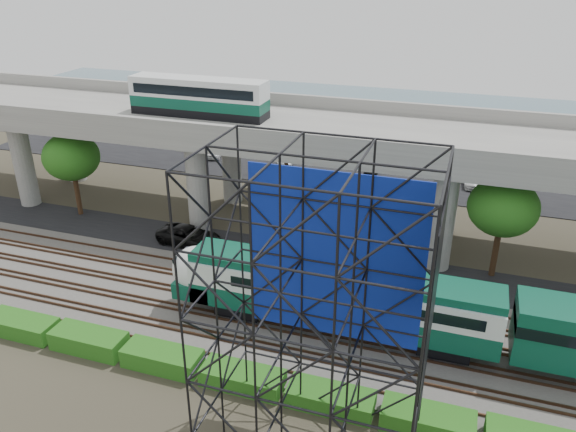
% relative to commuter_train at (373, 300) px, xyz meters
% --- Properties ---
extents(ground, '(140.00, 140.00, 0.00)m').
position_rel_commuter_train_xyz_m(ground, '(-6.93, -2.00, -2.88)').
color(ground, '#474233').
rests_on(ground, ground).
extents(ballast_bed, '(90.00, 12.00, 0.20)m').
position_rel_commuter_train_xyz_m(ballast_bed, '(-6.93, 0.00, -2.78)').
color(ballast_bed, slate).
rests_on(ballast_bed, ground).
extents(service_road, '(90.00, 5.00, 0.08)m').
position_rel_commuter_train_xyz_m(service_road, '(-6.93, 8.50, -2.84)').
color(service_road, black).
rests_on(service_road, ground).
extents(parking_lot, '(90.00, 18.00, 0.08)m').
position_rel_commuter_train_xyz_m(parking_lot, '(-6.93, 32.00, -2.84)').
color(parking_lot, black).
rests_on(parking_lot, ground).
extents(harbor_water, '(140.00, 40.00, 0.03)m').
position_rel_commuter_train_xyz_m(harbor_water, '(-6.93, 54.00, -2.87)').
color(harbor_water, '#43626E').
rests_on(harbor_water, ground).
extents(rail_tracks, '(90.00, 9.52, 0.16)m').
position_rel_commuter_train_xyz_m(rail_tracks, '(-6.93, -0.00, -2.60)').
color(rail_tracks, '#472D1E').
rests_on(rail_tracks, ballast_bed).
extents(commuter_train, '(29.30, 3.06, 4.30)m').
position_rel_commuter_train_xyz_m(commuter_train, '(0.00, 0.00, 0.00)').
color(commuter_train, black).
rests_on(commuter_train, rail_tracks).
extents(overpass, '(80.00, 12.00, 12.40)m').
position_rel_commuter_train_xyz_m(overpass, '(-7.75, 14.00, 5.33)').
color(overpass, '#9E9B93').
rests_on(overpass, ground).
extents(scaffold_tower, '(9.36, 6.36, 15.00)m').
position_rel_commuter_train_xyz_m(scaffold_tower, '(-0.86, -9.98, 4.59)').
color(scaffold_tower, black).
rests_on(scaffold_tower, ground).
extents(hedge_strip, '(34.60, 1.80, 1.20)m').
position_rel_commuter_train_xyz_m(hedge_strip, '(-5.93, -6.30, -2.32)').
color(hedge_strip, '#1B5714').
rests_on(hedge_strip, ground).
extents(trees, '(40.94, 16.94, 7.69)m').
position_rel_commuter_train_xyz_m(trees, '(-11.60, 14.17, 2.69)').
color(trees, '#382314').
rests_on(trees, ground).
extents(suv, '(5.73, 3.17, 1.52)m').
position_rel_commuter_train_xyz_m(suv, '(-16.53, 7.77, -2.04)').
color(suv, black).
rests_on(suv, service_road).
extents(parked_cars, '(36.77, 9.68, 1.32)m').
position_rel_commuter_train_xyz_m(parked_cars, '(-6.66, 31.50, -2.19)').
color(parked_cars, white).
rests_on(parked_cars, parking_lot).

